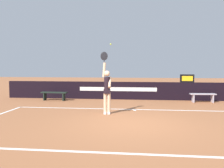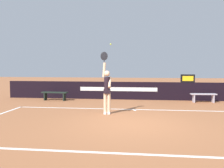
{
  "view_description": "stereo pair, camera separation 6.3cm",
  "coord_description": "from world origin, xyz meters",
  "views": [
    {
      "loc": [
        0.27,
        -8.18,
        1.93
      ],
      "look_at": [
        -0.88,
        1.62,
        1.18
      ],
      "focal_mm": 40.15,
      "sensor_mm": 36.0,
      "label": 1
    },
    {
      "loc": [
        0.33,
        -8.17,
        1.93
      ],
      "look_at": [
        -0.88,
        1.62,
        1.18
      ],
      "focal_mm": 40.15,
      "sensor_mm": 36.0,
      "label": 2
    }
  ],
  "objects": [
    {
      "name": "courtside_bench_far",
      "position": [
        -4.46,
        4.95,
        0.35
      ],
      "size": [
        1.47,
        0.43,
        0.46
      ],
      "color": "black",
      "rests_on": "ground"
    },
    {
      "name": "tennis_player",
      "position": [
        -1.08,
        1.55,
        1.02
      ],
      "size": [
        0.44,
        0.44,
        2.46
      ],
      "color": "beige",
      "rests_on": "ground"
    },
    {
      "name": "back_wall",
      "position": [
        -0.0,
        5.83,
        0.49
      ],
      "size": [
        15.01,
        0.19,
        0.99
      ],
      "color": "black",
      "rests_on": "ground"
    },
    {
      "name": "court_lines",
      "position": [
        0.0,
        -0.07,
        0.0
      ],
      "size": [
        10.64,
        5.62,
        0.0
      ],
      "color": "white",
      "rests_on": "ground"
    },
    {
      "name": "speed_display",
      "position": [
        2.75,
        5.83,
        1.2
      ],
      "size": [
        0.74,
        0.16,
        0.44
      ],
      "color": "black",
      "rests_on": "back_wall"
    },
    {
      "name": "ground_plane",
      "position": [
        0.0,
        0.0,
        0.0
      ],
      "size": [
        60.0,
        60.0,
        0.0
      ],
      "primitive_type": "plane",
      "color": "#A1603B"
    },
    {
      "name": "courtside_bench_near",
      "position": [
        3.44,
        5.16,
        0.34
      ],
      "size": [
        1.31,
        0.44,
        0.46
      ],
      "color": "#B2AABA",
      "rests_on": "ground"
    },
    {
      "name": "tennis_ball",
      "position": [
        -0.93,
        1.57,
        2.74
      ],
      "size": [
        0.07,
        0.07,
        0.07
      ],
      "color": "#C8D937"
    }
  ]
}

